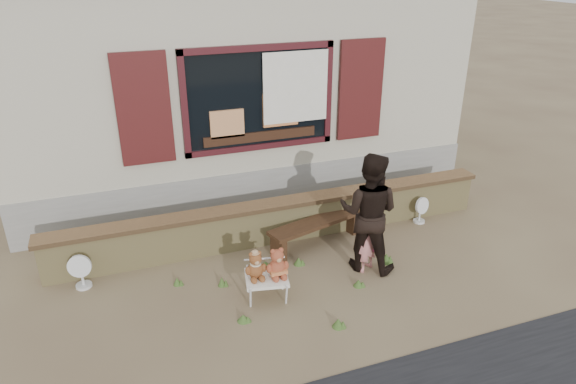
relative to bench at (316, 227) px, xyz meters
name	(u,v)px	position (x,y,z in m)	size (l,w,h in m)	color
ground	(302,271)	(-0.48, -0.64, -0.30)	(80.00, 80.00, 0.00)	brown
shopfront	(223,71)	(-0.48, 3.84, 1.70)	(8.04, 5.13, 4.00)	#A7A087
brick_wall	(279,220)	(-0.48, 0.36, 0.04)	(7.10, 0.36, 0.67)	tan
bench	(316,227)	(0.00, 0.00, 0.00)	(1.65, 0.77, 0.42)	black
folding_chair	(267,278)	(-1.15, -1.06, 0.00)	(0.63, 0.58, 0.34)	white
teddy_bear_left	(255,264)	(-1.28, -1.04, 0.23)	(0.29, 0.25, 0.39)	brown
teddy_bear_right	(277,262)	(-1.01, -1.09, 0.24)	(0.30, 0.26, 0.42)	brown
child	(367,237)	(0.40, -0.90, 0.23)	(0.39, 0.25, 1.06)	pink
adult	(369,213)	(0.44, -0.82, 0.58)	(0.85, 0.67, 1.76)	black
fan_left	(81,271)	(-3.44, 0.02, -0.05)	(0.33, 0.22, 0.51)	silver
fan_right	(420,210)	(1.94, 0.08, -0.07)	(0.30, 0.20, 0.47)	silver
grass_tufts	(303,279)	(-0.58, -0.92, -0.24)	(3.14, 1.73, 0.15)	#3C5923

